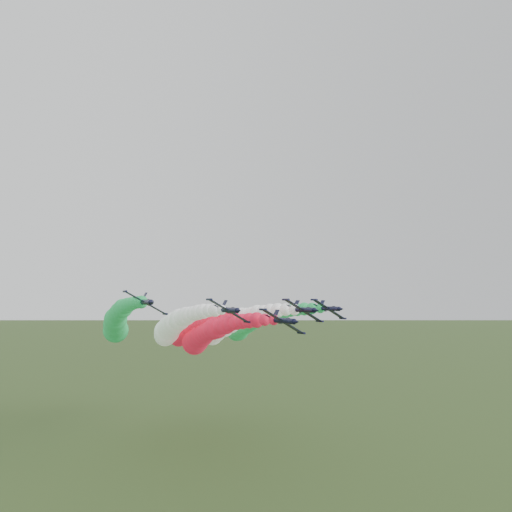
{
  "coord_description": "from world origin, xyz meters",
  "views": [
    {
      "loc": [
        -43.84,
        -94.76,
        41.91
      ],
      "look_at": [
        2.32,
        -2.27,
        50.88
      ],
      "focal_mm": 35.0,
      "sensor_mm": 36.0,
      "label": 1
    }
  ],
  "objects_px": {
    "jet_lead": "(205,336)",
    "jet_outer_left": "(117,322)",
    "jet_trail": "(187,330)",
    "jet_outer_right": "(250,324)",
    "jet_inner_left": "(172,327)",
    "jet_inner_right": "(225,326)"
  },
  "relations": [
    {
      "from": "jet_trail",
      "to": "jet_inner_left",
      "type": "bearing_deg",
      "value": -124.73
    },
    {
      "from": "jet_inner_left",
      "to": "jet_trail",
      "type": "distance_m",
      "value": 15.57
    },
    {
      "from": "jet_lead",
      "to": "jet_trail",
      "type": "xyz_separation_m",
      "value": [
        1.92,
        20.96,
        0.38
      ]
    },
    {
      "from": "jet_outer_right",
      "to": "jet_lead",
      "type": "bearing_deg",
      "value": -144.59
    },
    {
      "from": "jet_inner_left",
      "to": "jet_outer_left",
      "type": "height_order",
      "value": "jet_outer_left"
    },
    {
      "from": "jet_lead",
      "to": "jet_trail",
      "type": "relative_size",
      "value": 1.01
    },
    {
      "from": "jet_lead",
      "to": "jet_outer_right",
      "type": "xyz_separation_m",
      "value": [
        21.42,
        15.23,
        1.96
      ]
    },
    {
      "from": "jet_outer_left",
      "to": "jet_trail",
      "type": "height_order",
      "value": "jet_outer_left"
    },
    {
      "from": "jet_lead",
      "to": "jet_outer_left",
      "type": "xyz_separation_m",
      "value": [
        -21.04,
        16.1,
        3.49
      ]
    },
    {
      "from": "jet_inner_right",
      "to": "jet_outer_left",
      "type": "distance_m",
      "value": 31.44
    },
    {
      "from": "jet_lead",
      "to": "jet_inner_right",
      "type": "distance_m",
      "value": 8.97
    },
    {
      "from": "jet_inner_left",
      "to": "jet_inner_right",
      "type": "distance_m",
      "value": 15.42
    },
    {
      "from": "jet_lead",
      "to": "jet_inner_right",
      "type": "bearing_deg",
      "value": 25.44
    },
    {
      "from": "jet_inner_right",
      "to": "jet_outer_left",
      "type": "height_order",
      "value": "jet_outer_left"
    },
    {
      "from": "jet_lead",
      "to": "jet_outer_left",
      "type": "height_order",
      "value": "jet_outer_left"
    },
    {
      "from": "jet_lead",
      "to": "jet_outer_left",
      "type": "distance_m",
      "value": 26.72
    },
    {
      "from": "jet_lead",
      "to": "jet_outer_right",
      "type": "distance_m",
      "value": 26.36
    },
    {
      "from": "jet_outer_right",
      "to": "jet_trail",
      "type": "distance_m",
      "value": 20.39
    },
    {
      "from": "jet_inner_left",
      "to": "jet_trail",
      "type": "xyz_separation_m",
      "value": [
        8.82,
        12.72,
        -1.63
      ]
    },
    {
      "from": "jet_inner_left",
      "to": "jet_outer_right",
      "type": "height_order",
      "value": "jet_inner_left"
    },
    {
      "from": "jet_inner_left",
      "to": "jet_outer_left",
      "type": "distance_m",
      "value": 16.24
    },
    {
      "from": "jet_inner_left",
      "to": "jet_outer_left",
      "type": "xyz_separation_m",
      "value": [
        -14.14,
        7.86,
        1.47
      ]
    }
  ]
}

